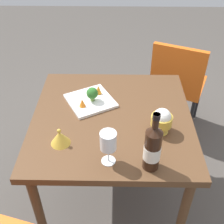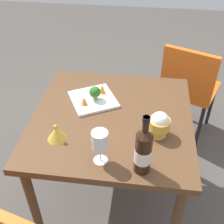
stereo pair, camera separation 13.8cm
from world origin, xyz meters
name	(u,v)px [view 2 (the right image)]	position (x,y,z in m)	size (l,w,h in m)	color
ground_plane	(112,194)	(0.00, 0.00, 0.00)	(8.00, 8.00, 0.00)	#4C4742
dining_table	(112,128)	(0.00, 0.00, 0.65)	(0.89, 0.89, 0.74)	brown
chair_by_wall	(188,85)	(0.70, -0.51, 0.53)	(0.52, 0.52, 0.85)	orange
wine_bottle	(143,151)	(-0.36, -0.18, 0.86)	(0.08, 0.08, 0.31)	black
wine_glass	(100,141)	(-0.33, 0.01, 0.87)	(0.08, 0.08, 0.18)	white
rice_bowl	(159,124)	(-0.12, -0.26, 0.81)	(0.11, 0.11, 0.14)	gold
rice_bowl_lid	(56,133)	(-0.22, 0.25, 0.78)	(0.10, 0.10, 0.09)	gold
serving_plate	(93,99)	(0.13, 0.13, 0.75)	(0.34, 0.34, 0.02)	white
broccoli_floret	(95,92)	(0.13, 0.12, 0.80)	(0.07, 0.07, 0.09)	#729E4C
carrot_garnish_left	(84,101)	(0.07, 0.17, 0.78)	(0.04, 0.04, 0.05)	orange
carrot_garnish_right	(102,89)	(0.20, 0.09, 0.78)	(0.04, 0.04, 0.06)	orange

